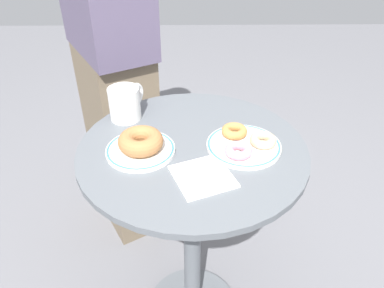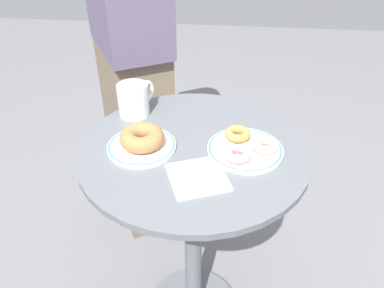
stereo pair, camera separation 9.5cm
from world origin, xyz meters
TOP-DOWN VIEW (x-y plane):
  - cafe_table at (0.00, 0.00)m, footprint 0.61×0.61m
  - plate_left at (-0.13, -0.02)m, footprint 0.18×0.18m
  - plate_right at (0.13, -0.01)m, footprint 0.20×0.20m
  - donut_cinnamon at (-0.13, -0.02)m, footprint 0.16×0.16m
  - donut_glazed at (0.18, -0.01)m, footprint 0.10×0.10m
  - donut_old_fashioned at (0.11, 0.04)m, footprint 0.10×0.10m
  - donut_pink_frosted at (0.11, -0.05)m, footprint 0.09×0.09m
  - paper_napkin at (0.02, -0.13)m, footprint 0.17×0.17m
  - coffee_mug at (-0.19, 0.15)m, footprint 0.10×0.12m
  - person_figure at (-0.29, 0.52)m, footprint 0.38×0.45m

SIDE VIEW (x-z plane):
  - cafe_table at x=0.00m, z-range 0.12..0.89m
  - paper_napkin at x=0.02m, z-range 0.77..0.78m
  - plate_left at x=-0.13m, z-range 0.77..0.78m
  - plate_right at x=0.13m, z-range 0.77..0.78m
  - donut_glazed at x=0.18m, z-range 0.78..0.81m
  - donut_old_fashioned at x=0.11m, z-range 0.78..0.81m
  - donut_pink_frosted at x=0.11m, z-range 0.78..0.81m
  - donut_cinnamon at x=-0.13m, z-range 0.78..0.83m
  - coffee_mug at x=-0.19m, z-range 0.77..0.87m
  - person_figure at x=-0.29m, z-range 0.00..1.67m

